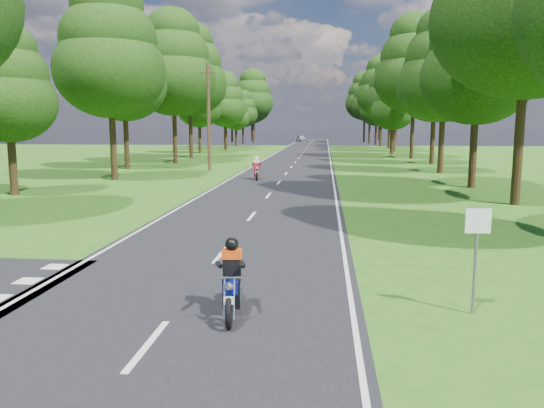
# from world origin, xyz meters

# --- Properties ---
(ground) EXTENTS (160.00, 160.00, 0.00)m
(ground) POSITION_xyz_m (0.00, 0.00, 0.00)
(ground) COLOR #265F15
(ground) RESTS_ON ground
(main_road) EXTENTS (7.00, 140.00, 0.02)m
(main_road) POSITION_xyz_m (0.00, 50.00, 0.01)
(main_road) COLOR black
(main_road) RESTS_ON ground
(road_markings) EXTENTS (7.40, 140.00, 0.01)m
(road_markings) POSITION_xyz_m (-0.14, 48.13, 0.02)
(road_markings) COLOR silver
(road_markings) RESTS_ON main_road
(treeline) EXTENTS (40.00, 115.35, 14.78)m
(treeline) POSITION_xyz_m (1.43, 60.06, 8.25)
(treeline) COLOR black
(treeline) RESTS_ON ground
(telegraph_pole) EXTENTS (1.20, 0.26, 8.00)m
(telegraph_pole) POSITION_xyz_m (-6.00, 28.00, 4.07)
(telegraph_pole) COLOR #382616
(telegraph_pole) RESTS_ON ground
(road_sign) EXTENTS (0.45, 0.07, 2.00)m
(road_sign) POSITION_xyz_m (5.50, -2.01, 1.34)
(road_sign) COLOR slate
(road_sign) RESTS_ON ground
(rider_near_blue) EXTENTS (0.74, 1.73, 1.40)m
(rider_near_blue) POSITION_xyz_m (1.08, -2.50, 0.72)
(rider_near_blue) COLOR #0D1890
(rider_near_blue) RESTS_ON main_road
(rider_far_red) EXTENTS (0.83, 1.83, 1.47)m
(rider_far_red) POSITION_xyz_m (-1.56, 21.61, 0.76)
(rider_far_red) COLOR #9A1E0B
(rider_far_red) RESTS_ON main_road
(distant_car) EXTENTS (2.84, 4.29, 1.36)m
(distant_car) POSITION_xyz_m (-2.17, 99.58, 0.70)
(distant_car) COLOR silver
(distant_car) RESTS_ON main_road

